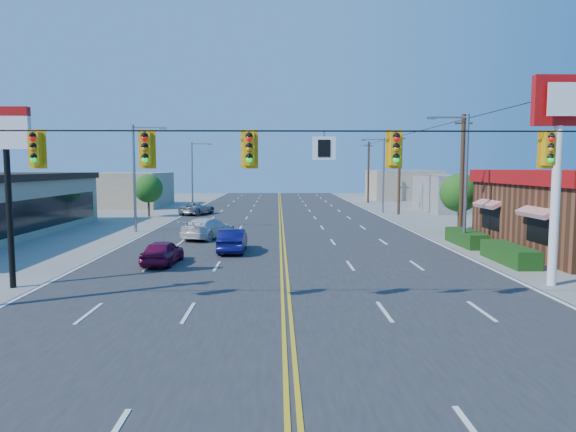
{
  "coord_description": "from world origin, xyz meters",
  "views": [
    {
      "loc": [
        -0.29,
        -16.58,
        4.83
      ],
      "look_at": [
        0.27,
        11.25,
        2.2
      ],
      "focal_mm": 32.0,
      "sensor_mm": 36.0,
      "label": 1
    }
  ],
  "objects_px": {
    "kfc_pylon": "(558,137)",
    "car_white": "(209,229)",
    "car_blue": "(233,241)",
    "car_magenta": "(163,253)",
    "car_silver": "(197,209)",
    "pizza_hut_sign": "(7,159)",
    "signal_span": "(283,166)"
  },
  "relations": [
    {
      "from": "car_blue",
      "to": "car_silver",
      "type": "height_order",
      "value": "car_blue"
    },
    {
      "from": "signal_span",
      "to": "car_blue",
      "type": "bearing_deg",
      "value": 102.54
    },
    {
      "from": "pizza_hut_sign",
      "to": "car_white",
      "type": "height_order",
      "value": "pizza_hut_sign"
    },
    {
      "from": "car_silver",
      "to": "car_magenta",
      "type": "bearing_deg",
      "value": 115.3
    },
    {
      "from": "car_blue",
      "to": "car_silver",
      "type": "xyz_separation_m",
      "value": [
        -5.63,
        23.3,
        -0.04
      ]
    },
    {
      "from": "signal_span",
      "to": "car_white",
      "type": "height_order",
      "value": "signal_span"
    },
    {
      "from": "car_blue",
      "to": "car_white",
      "type": "bearing_deg",
      "value": -68.93
    },
    {
      "from": "signal_span",
      "to": "car_magenta",
      "type": "distance_m",
      "value": 11.27
    },
    {
      "from": "pizza_hut_sign",
      "to": "signal_span",
      "type": "bearing_deg",
      "value": -20.19
    },
    {
      "from": "car_white",
      "to": "car_magenta",
      "type": "bearing_deg",
      "value": 107.13
    },
    {
      "from": "signal_span",
      "to": "pizza_hut_sign",
      "type": "distance_m",
      "value": 11.6
    },
    {
      "from": "signal_span",
      "to": "car_blue",
      "type": "xyz_separation_m",
      "value": [
        -2.74,
        12.3,
        -4.22
      ]
    },
    {
      "from": "car_silver",
      "to": "car_blue",
      "type": "bearing_deg",
      "value": 123.62
    },
    {
      "from": "pizza_hut_sign",
      "to": "car_blue",
      "type": "height_order",
      "value": "pizza_hut_sign"
    },
    {
      "from": "car_magenta",
      "to": "car_silver",
      "type": "relative_size",
      "value": 0.79
    },
    {
      "from": "car_magenta",
      "to": "car_white",
      "type": "relative_size",
      "value": 0.74
    },
    {
      "from": "kfc_pylon",
      "to": "car_blue",
      "type": "bearing_deg",
      "value": 149.08
    },
    {
      "from": "kfc_pylon",
      "to": "car_magenta",
      "type": "height_order",
      "value": "kfc_pylon"
    },
    {
      "from": "kfc_pylon",
      "to": "pizza_hut_sign",
      "type": "bearing_deg",
      "value": 180.0
    },
    {
      "from": "car_white",
      "to": "car_silver",
      "type": "xyz_separation_m",
      "value": [
        -3.52,
        17.72,
        -0.07
      ]
    },
    {
      "from": "kfc_pylon",
      "to": "car_blue",
      "type": "relative_size",
      "value": 2.1
    },
    {
      "from": "car_silver",
      "to": "car_white",
      "type": "bearing_deg",
      "value": 121.27
    },
    {
      "from": "car_white",
      "to": "kfc_pylon",
      "type": "bearing_deg",
      "value": 162.5
    },
    {
      "from": "signal_span",
      "to": "kfc_pylon",
      "type": "height_order",
      "value": "signal_span"
    },
    {
      "from": "kfc_pylon",
      "to": "car_white",
      "type": "height_order",
      "value": "kfc_pylon"
    },
    {
      "from": "kfc_pylon",
      "to": "car_silver",
      "type": "xyz_separation_m",
      "value": [
        -19.48,
        31.6,
        -5.41
      ]
    },
    {
      "from": "signal_span",
      "to": "car_blue",
      "type": "relative_size",
      "value": 6.02
    },
    {
      "from": "car_blue",
      "to": "car_silver",
      "type": "relative_size",
      "value": 0.89
    },
    {
      "from": "car_white",
      "to": "signal_span",
      "type": "bearing_deg",
      "value": 128.67
    },
    {
      "from": "car_magenta",
      "to": "car_silver",
      "type": "xyz_separation_m",
      "value": [
        -2.49,
        26.98,
        0.02
      ]
    },
    {
      "from": "pizza_hut_sign",
      "to": "car_magenta",
      "type": "distance_m",
      "value": 8.2
    },
    {
      "from": "pizza_hut_sign",
      "to": "car_silver",
      "type": "height_order",
      "value": "pizza_hut_sign"
    }
  ]
}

